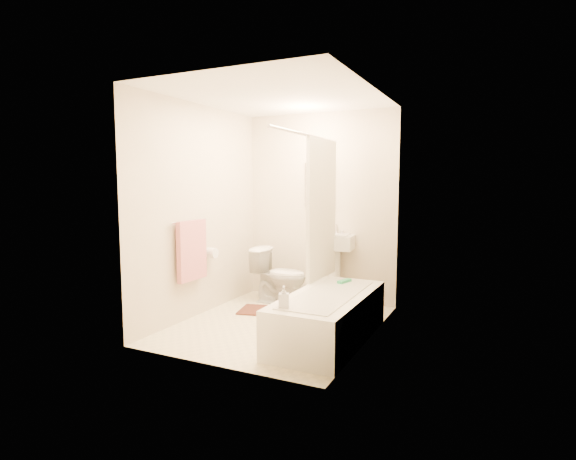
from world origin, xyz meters
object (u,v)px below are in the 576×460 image
at_px(bathtub, 329,317).
at_px(toilet, 280,276).
at_px(soap_bottle, 284,297).
at_px(bath_mat, 264,310).
at_px(sink, 334,266).

bearing_deg(bathtub, toilet, 135.87).
height_order(toilet, soap_bottle, toilet).
bearing_deg(bath_mat, soap_bottle, -54.49).
bearing_deg(soap_bottle, sink, 96.65).
relative_size(toilet, soap_bottle, 3.64).
height_order(sink, bathtub, sink).
xyz_separation_m(toilet, bathtub, (1.03, -1.00, -0.12)).
height_order(toilet, sink, sink).
bearing_deg(soap_bottle, toilet, 117.76).
relative_size(bath_mat, soap_bottle, 2.93).
bearing_deg(sink, soap_bottle, -89.70).
bearing_deg(bath_mat, toilet, 90.25).
bearing_deg(toilet, sink, -68.33).
bearing_deg(bathtub, bath_mat, 150.80).
bearing_deg(bathtub, soap_bottle, -106.73).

